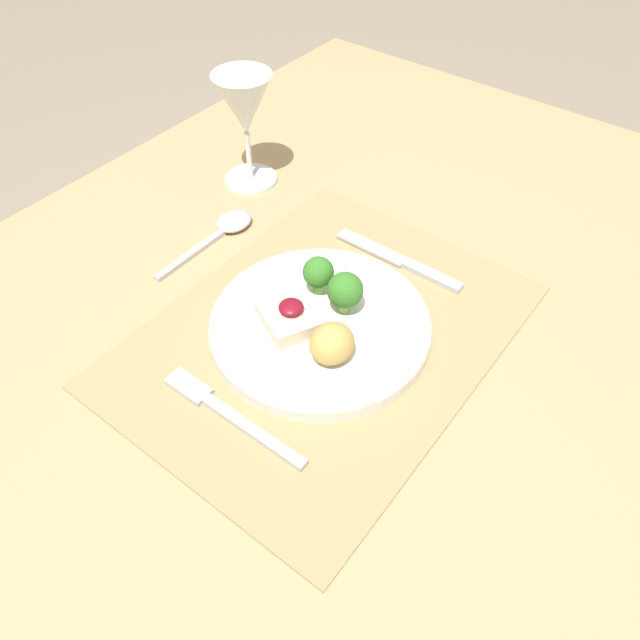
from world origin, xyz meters
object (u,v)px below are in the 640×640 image
Objects in this scene: knife at (406,264)px; spoon at (226,227)px; fork at (224,411)px; wine_glass_near at (245,110)px; dinner_plate at (320,323)px.

knife is 0.26m from spoon.
knife is 1.08× the size of spoon.
knife is (0.32, -0.03, 0.00)m from fork.
spoon is 1.03× the size of wine_glass_near.
knife is at bearing -6.18° from dinner_plate.
wine_glass_near is at bearing 38.82° from fork.
dinner_plate reaches higher than knife.
wine_glass_near is at bearing 55.96° from dinner_plate.
wine_glass_near reaches higher than fork.
wine_glass_near is at bearing 86.92° from knife.
spoon is at bearing 43.61° from fork.
wine_glass_near is at bearing 28.00° from spoon.
spoon is at bearing -153.79° from wine_glass_near.
dinner_plate is 0.35m from wine_glass_near.
knife is (0.16, -0.02, -0.01)m from dinner_plate.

